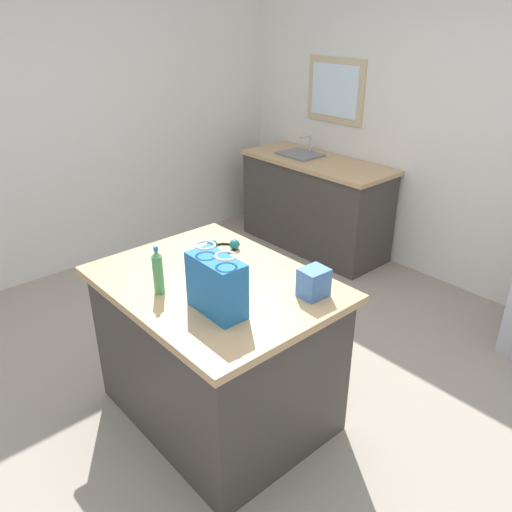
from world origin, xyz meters
name	(u,v)px	position (x,y,z in m)	size (l,w,h in m)	color
ground	(250,390)	(0.00, 0.00, 0.00)	(5.95, 5.95, 0.00)	#9E9384
back_wall	(465,125)	(-0.02, 2.32, 1.39)	(4.96, 0.13, 2.77)	silver
left_wall	(60,118)	(-2.48, 0.00, 1.39)	(0.10, 4.64, 2.77)	silver
kitchen_island	(217,349)	(0.02, -0.26, 0.46)	(1.30, 0.99, 0.91)	#423D38
sink_counter	(314,203)	(-1.26, 1.95, 0.47)	(1.56, 0.62, 1.10)	#423D38
shopping_bag	(217,285)	(0.27, -0.44, 1.06)	(0.31, 0.15, 0.33)	#236BAD
small_box	(314,283)	(0.48, 0.02, 0.99)	(0.12, 0.14, 0.15)	#4775B7
bottle	(158,272)	(-0.07, -0.55, 1.03)	(0.05, 0.05, 0.26)	#4C9956
ear_defenders	(223,246)	(-0.26, 0.02, 0.93)	(0.21, 0.21, 0.06)	black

